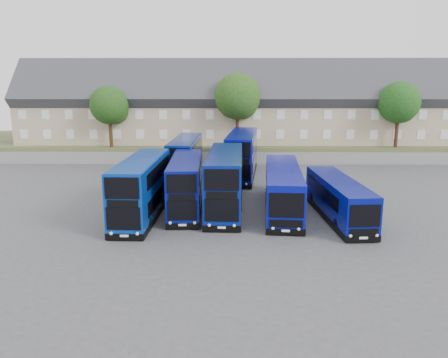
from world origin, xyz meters
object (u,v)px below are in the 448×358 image
Objects in this scene: tree_mid at (239,98)px; tree_east at (400,104)px; dd_front_mid at (186,185)px; dd_front_left at (142,189)px; coach_east_a at (283,189)px; tree_far at (424,99)px; tree_west at (111,107)px.

tree_mid is 20.02m from tree_east.
dd_front_mid is 1.28× the size of tree_east.
dd_front_left is 0.87× the size of coach_east_a.
coach_east_a is at bearing -2.38° from dd_front_mid.
coach_east_a is (10.85, 1.84, -0.46)m from dd_front_left.
dd_front_mid is 23.02m from tree_mid.
tree_east is at bearing -130.60° from tree_far.
tree_east reaches higher than coach_east_a.
dd_front_left is at bearing -140.30° from tree_east.
tree_far reaches higher than tree_west.
dd_front_mid is at bearing -175.35° from coach_east_a.
tree_west is 0.88× the size of tree_far.
tree_far reaches higher than dd_front_mid.
tree_west is at bearing -180.00° from tree_east.
tree_mid reaches higher than dd_front_mid.
tree_west is 0.94× the size of tree_east.
tree_far is at bearing 55.68° from coach_east_a.
coach_east_a is (7.70, -0.02, -0.32)m from dd_front_mid.
tree_mid reaches higher than tree_far.
tree_mid is 1.12× the size of tree_east.
dd_front_mid is at bearing -139.28° from tree_east.
dd_front_left is at bearing -108.31° from tree_mid.
tree_west is at bearing 111.23° from dd_front_left.
dd_front_mid is 0.82× the size of coach_east_a.
tree_mid is (4.66, 21.72, 6.05)m from dd_front_mid.
tree_east is at bearing 56.18° from coach_east_a.
tree_mid is at bearing 75.66° from dd_front_mid.
dd_front_left reaches higher than coach_east_a.
tree_mid is at bearing 102.76° from coach_east_a.
tree_mid is 26.80m from tree_far.
tree_mid reaches higher than dd_front_left.
dd_front_left is at bearing -151.66° from dd_front_mid.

